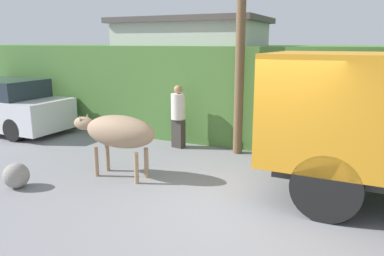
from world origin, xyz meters
name	(u,v)px	position (x,y,z in m)	size (l,w,h in m)	color
ground_plane	(252,211)	(0.00, 0.00, 0.00)	(60.00, 60.00, 0.00)	gray
hillside_embankment	(314,89)	(0.00, 6.56, 1.33)	(32.00, 6.29, 2.65)	#4C7A38
building_backdrop	(190,75)	(-3.49, 4.89, 1.75)	(4.52, 2.70, 3.47)	#B2BCAD
brown_cow	(118,132)	(-2.99, 0.43, 0.96)	(1.98, 0.67, 1.31)	#9E7F60
parked_suv	(2,106)	(-8.78, 2.26, 0.79)	(4.46, 1.77, 1.64)	silver
pedestrian_on_hill	(178,114)	(-2.91, 2.95, 0.91)	(0.44, 0.44, 1.67)	#38332D
utility_pole	(241,5)	(-1.32, 3.13, 3.60)	(0.90, 0.23, 6.96)	brown
roadside_rock	(16,176)	(-4.42, -0.94, 0.24)	(0.49, 0.49, 0.49)	gray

